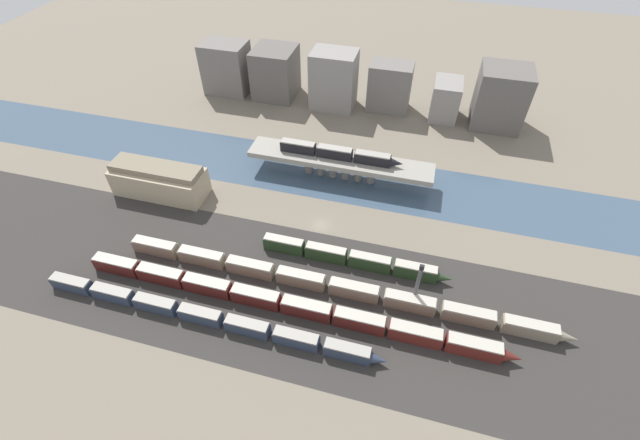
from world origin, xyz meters
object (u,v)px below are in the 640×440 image
train_yard_mid (286,304)px  signal_tower (417,285)px  train_yard_near (206,317)px  train_yard_far (333,286)px  train_on_bridge (339,153)px  warehouse_building (159,180)px  train_yard_outer (352,258)px

train_yard_mid → signal_tower: 29.83m
train_yard_near → train_yard_far: bearing=31.5°
train_on_bridge → warehouse_building: size_ratio=1.38×
train_yard_outer → signal_tower: 18.82m
train_yard_far → signal_tower: signal_tower is taller
train_yard_near → train_yard_mid: size_ratio=0.80×
train_yard_mid → train_yard_far: size_ratio=0.94×
train_yard_near → warehouse_building: 49.46m
train_yard_near → train_yard_outer: bearing=41.6°
train_yard_far → train_yard_near: bearing=-148.5°
train_yard_near → warehouse_building: (-32.33, 37.30, 2.98)m
warehouse_building → signal_tower: (76.73, -20.36, 2.15)m
train_yard_outer → train_on_bridge: bearing=108.7°
train_yard_near → warehouse_building: warehouse_building is taller
train_yard_outer → warehouse_building: size_ratio=1.77×
train_yard_near → train_yard_far: (25.47, 15.60, 0.14)m
train_yard_far → signal_tower: size_ratio=7.79×
train_on_bridge → train_yard_near: (-16.65, -58.48, -7.01)m
train_on_bridge → warehouse_building: (-48.98, -21.18, -4.03)m
train_on_bridge → train_yard_outer: 36.11m
train_yard_far → warehouse_building: bearing=159.4°
train_yard_mid → train_yard_outer: (11.57, 17.20, 0.04)m
warehouse_building → train_yard_near: bearing=-49.1°
train_yard_far → train_yard_outer: (2.57, 9.28, 0.18)m
train_yard_outer → warehouse_building: (-60.37, 12.42, 2.67)m
train_yard_mid → train_on_bridge: bearing=89.8°
train_on_bridge → train_yard_mid: 51.25m
train_yard_far → warehouse_building: (-57.80, 21.70, 2.84)m
train_yard_far → signal_tower: 19.63m
train_yard_mid → train_yard_outer: bearing=56.1°
train_yard_mid → warehouse_building: size_ratio=3.73×
train_on_bridge → warehouse_building: 53.52m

